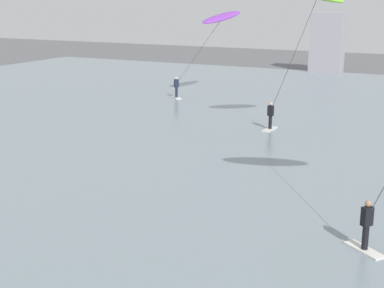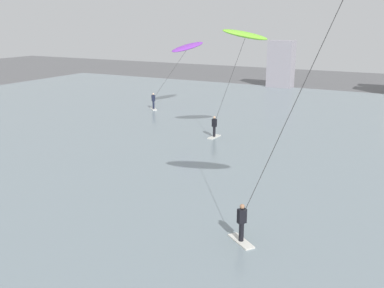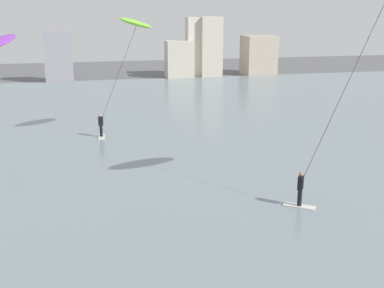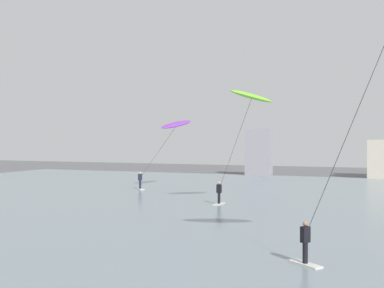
{
  "view_description": "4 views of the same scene",
  "coord_description": "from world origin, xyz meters",
  "views": [
    {
      "loc": [
        6.6,
        -3.29,
        7.7
      ],
      "look_at": [
        -2.93,
        15.76,
        2.16
      ],
      "focal_mm": 52.82,
      "sensor_mm": 36.0,
      "label": 1
    },
    {
      "loc": [
        9.99,
        -1.65,
        8.74
      ],
      "look_at": [
        1.96,
        13.41,
        3.94
      ],
      "focal_mm": 41.23,
      "sensor_mm": 36.0,
      "label": 2
    },
    {
      "loc": [
        -5.08,
        -5.0,
        8.65
      ],
      "look_at": [
        -1.11,
        12.0,
        3.77
      ],
      "focal_mm": 45.13,
      "sensor_mm": 36.0,
      "label": 3
    },
    {
      "loc": [
        6.52,
        -4.45,
        4.82
      ],
      "look_at": [
        -1.73,
        16.98,
        4.59
      ],
      "focal_mm": 43.89,
      "sensor_mm": 36.0,
      "label": 4
    }
  ],
  "objects": [
    {
      "name": "kitesurfer_purple",
      "position": [
        -11.11,
        36.58,
        5.89
      ],
      "size": [
        4.95,
        4.34,
        6.78
      ],
      "color": "silver",
      "rests_on": "water_bay"
    },
    {
      "name": "water_bay",
      "position": [
        0.0,
        30.38,
        0.05
      ],
      "size": [
        84.0,
        52.0,
        0.1
      ],
      "primitive_type": "cube",
      "color": "gray",
      "rests_on": "ground"
    },
    {
      "name": "kitesurfer_lime",
      "position": [
        -1.47,
        27.28,
        7.24
      ],
      "size": [
        4.41,
        3.43,
        8.31
      ],
      "color": "silver",
      "rests_on": "water_bay"
    }
  ]
}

